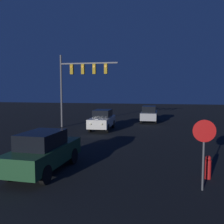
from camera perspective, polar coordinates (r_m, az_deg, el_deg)
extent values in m
cube|color=#1E4728|center=(11.10, -15.14, -9.34)|extent=(1.71, 4.38, 0.75)
cube|color=black|center=(10.77, -15.77, -6.06)|extent=(1.42, 2.14, 0.63)
cylinder|color=black|center=(12.69, -15.19, -9.26)|extent=(0.19, 0.73, 0.73)
cylinder|color=black|center=(12.07, -8.85, -9.89)|extent=(0.19, 0.73, 0.73)
cylinder|color=black|center=(10.49, -22.34, -12.52)|extent=(0.19, 0.73, 0.73)
cylinder|color=black|center=(9.73, -14.96, -13.70)|extent=(0.19, 0.73, 0.73)
sphere|color=#F9EFC6|center=(13.19, -12.33, -6.66)|extent=(0.18, 0.18, 0.18)
sphere|color=#F9EFC6|center=(12.83, -8.70, -6.93)|extent=(0.18, 0.18, 0.18)
cube|color=beige|center=(21.60, -2.27, -2.18)|extent=(1.78, 4.40, 0.75)
cube|color=black|center=(21.74, -2.15, -0.31)|extent=(1.45, 2.16, 0.63)
cylinder|color=black|center=(20.20, -1.00, -3.75)|extent=(0.20, 0.74, 0.73)
cylinder|color=black|center=(20.53, -5.10, -3.63)|extent=(0.20, 0.74, 0.73)
cylinder|color=black|center=(22.82, 0.28, -2.73)|extent=(0.20, 0.74, 0.73)
cylinder|color=black|center=(23.11, -3.37, -2.64)|extent=(0.20, 0.74, 0.73)
sphere|color=#F9EFC6|center=(19.38, -2.34, -2.80)|extent=(0.18, 0.18, 0.18)
sphere|color=#F9EFC6|center=(19.58, -4.90, -2.73)|extent=(0.18, 0.18, 0.18)
cube|color=#99999E|center=(27.16, 8.48, -0.74)|extent=(1.68, 4.36, 0.75)
cube|color=black|center=(26.89, 8.47, 0.68)|extent=(1.41, 2.13, 0.63)
cylinder|color=black|center=(28.58, 7.10, -1.18)|extent=(0.19, 0.73, 0.73)
cylinder|color=black|center=(28.52, 10.10, -1.24)|extent=(0.19, 0.73, 0.73)
cylinder|color=black|center=(25.92, 6.67, -1.82)|extent=(0.19, 0.73, 0.73)
cylinder|color=black|center=(25.84, 9.97, -1.89)|extent=(0.19, 0.73, 0.73)
sphere|color=#F9EFC6|center=(29.36, 7.82, -0.15)|extent=(0.18, 0.18, 0.18)
sphere|color=#F9EFC6|center=(29.32, 9.56, -0.18)|extent=(0.18, 0.18, 0.18)
cylinder|color=#4C4C51|center=(23.57, -11.50, 4.61)|extent=(0.18, 0.18, 6.63)
cube|color=#4C4C51|center=(22.77, -5.38, 11.03)|extent=(5.29, 0.12, 0.12)
cube|color=#A57F14|center=(23.24, -9.16, 9.60)|extent=(0.28, 0.28, 0.90)
cylinder|color=orange|center=(23.12, -9.30, 10.13)|extent=(0.20, 0.02, 0.20)
cube|color=#A57F14|center=(22.89, -6.65, 9.70)|extent=(0.28, 0.28, 0.90)
cylinder|color=orange|center=(22.76, -6.78, 10.24)|extent=(0.20, 0.02, 0.20)
cube|color=#A57F14|center=(22.57, -4.07, 9.79)|extent=(0.28, 0.28, 0.90)
cylinder|color=orange|center=(22.45, -4.18, 10.33)|extent=(0.20, 0.02, 0.20)
cube|color=#A57F14|center=(22.31, -1.42, 9.85)|extent=(0.28, 0.28, 0.90)
cylinder|color=orange|center=(22.18, -1.51, 10.41)|extent=(0.20, 0.02, 0.20)
cylinder|color=#4C4C51|center=(9.21, 20.16, -9.30)|extent=(0.07, 0.07, 2.47)
cylinder|color=red|center=(9.02, 20.34, -4.09)|extent=(0.76, 0.03, 0.76)
cylinder|color=red|center=(10.67, 21.06, -12.13)|extent=(0.24, 0.24, 0.75)
sphere|color=red|center=(10.55, 21.14, -9.81)|extent=(0.22, 0.22, 0.22)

